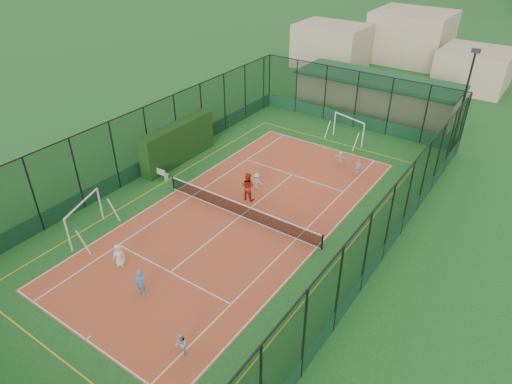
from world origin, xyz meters
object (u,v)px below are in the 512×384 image
Objects in this scene: child_near_right at (181,345)px; child_far_left at (256,181)px; futsal_goal_far at (348,129)px; floodlight_ne at (463,104)px; white_bench at (159,172)px; child_far_back at (340,158)px; clubhouse at (377,94)px; child_near_left at (119,255)px; child_far_right at (358,167)px; coach at (248,186)px; futsal_goal_near at (85,219)px; child_near_mid at (140,283)px.

child_far_left is at bearing 142.03° from child_near_right.
futsal_goal_far reaches higher than child_far_left.
floodlight_ne is 6.91× the size of child_near_right.
white_bench is 1.32× the size of child_far_left.
white_bench is 15.93m from child_near_right.
white_bench is 15.94m from futsal_goal_far.
floodlight_ne is at bearing 111.07° from child_near_right.
clubhouse is at bearing -84.18° from child_far_back.
child_near_left reaches higher than child_far_back.
white_bench is 1.17× the size of child_far_right.
coach reaches higher than child_near_left.
futsal_goal_near reaches higher than child_far_left.
clubhouse is at bearing 66.71° from white_bench.
floodlight_ne is 6.74× the size of child_far_back.
coach is at bearing 143.17° from child_near_right.
white_bench is at bearing 169.11° from child_near_right.
clubhouse is at bearing -70.92° from child_far_right.
coach is at bearing 84.55° from child_far_left.
white_bench is 14.47m from child_far_right.
child_far_back is (10.01, 9.11, 0.18)m from white_bench.
floodlight_ne is 5.25× the size of white_bench.
child_near_mid reaches higher than child_far_back.
floodlight_ne is 2.57× the size of futsal_goal_far.
child_near_left is at bearing 69.83° from child_far_back.
futsal_goal_near is (-6.44, -28.71, -0.46)m from clubhouse.
child_near_left is (-3.49, -21.52, -0.34)m from futsal_goal_far.
child_near_left reaches higher than child_far_left.
child_near_right is (3.29, -23.95, -0.43)m from futsal_goal_far.
coach is (-9.40, -14.69, -3.13)m from floodlight_ne.
coach is at bearing -53.06° from futsal_goal_near.
floodlight_ne is at bearing -127.61° from coach.
child_near_left is 1.12× the size of child_far_back.
clubhouse is 12.41× the size of child_far_back.
child_near_right is 12.86m from coach.
coach is (-0.80, -20.09, -0.58)m from clubhouse.
futsal_goal_near is 2.52× the size of child_near_left.
futsal_goal_near is at bearing 57.83° from child_far_back.
child_far_back is (3.30, 6.38, 0.02)m from child_far_left.
futsal_goal_far is 2.09× the size of child_near_mid.
floodlight_ne reaches higher than futsal_goal_far.
child_far_back reaches higher than child_far_left.
clubhouse reaches higher than child_near_right.
coach is at bearing 91.80° from child_near_mid.
child_near_right is 0.61× the size of coach.
child_far_left is at bearing 58.31° from child_far_back.
child_near_right is at bearing -82.64° from clubhouse.
floodlight_ne is 27.90m from futsal_goal_near.
floodlight_ne is at bearing 30.91° from child_near_left.
clubhouse is at bearing -110.07° from child_far_left.
white_bench is 7.14m from coach.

